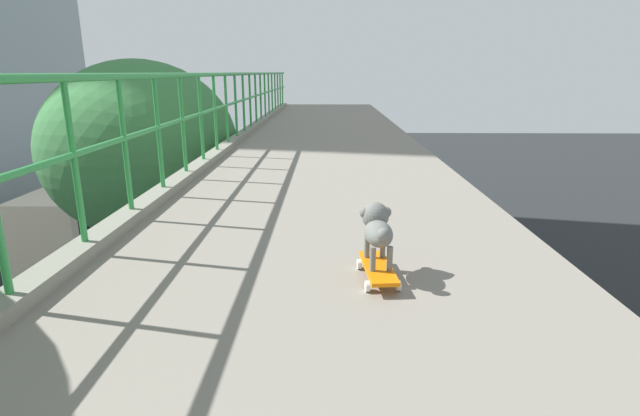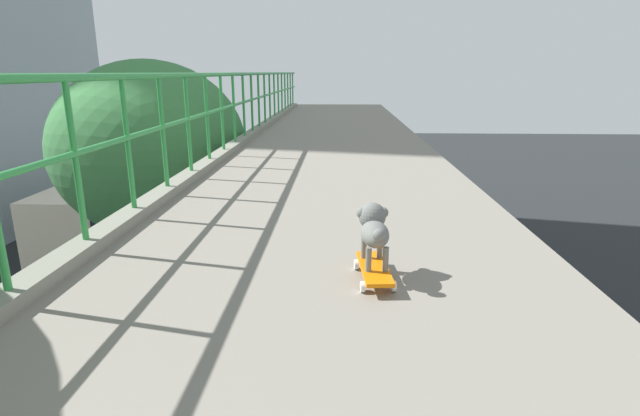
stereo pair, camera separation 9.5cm
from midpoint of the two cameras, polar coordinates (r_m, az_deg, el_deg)
city_bus at (r=22.75m, az=-22.13°, el=0.41°), size 2.52×10.47×3.25m
roadside_tree_mid at (r=10.58m, az=-18.90°, el=6.37°), size 3.87×3.87×7.61m
toy_skateboard at (r=3.01m, az=7.25°, el=-7.11°), size 0.24×0.53×0.09m
small_dog at (r=3.01m, az=7.21°, el=-2.25°), size 0.21×0.43×0.36m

